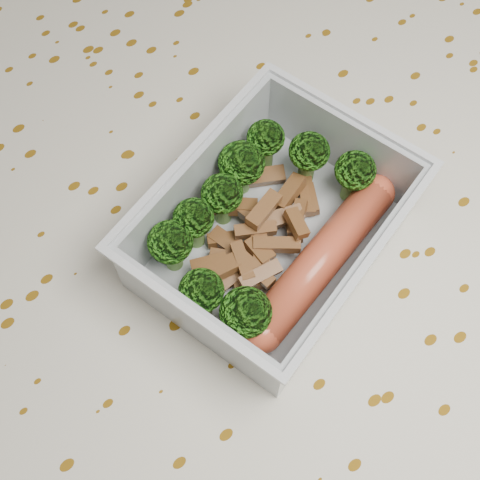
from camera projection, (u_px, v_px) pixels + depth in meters
ground_plane at (240, 449)px, 1.14m from camera, size 4.00×4.00×0.00m
dining_table at (239, 317)px, 0.54m from camera, size 1.40×0.90×0.75m
tablecloth at (239, 294)px, 0.50m from camera, size 1.46×0.96×0.19m
lunch_container at (272, 233)px, 0.45m from camera, size 0.21×0.18×0.06m
broccoli_florets at (245, 212)px, 0.44m from camera, size 0.16×0.12×0.05m
meat_pile at (260, 234)px, 0.46m from camera, size 0.12×0.08×0.03m
sausage at (321, 260)px, 0.44m from camera, size 0.15×0.06×0.03m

